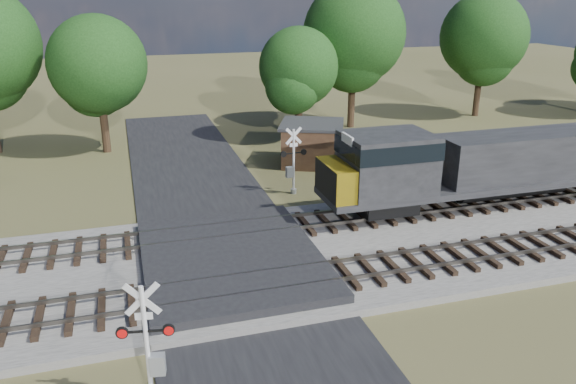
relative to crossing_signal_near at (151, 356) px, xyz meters
name	(u,v)px	position (x,y,z in m)	size (l,w,h in m)	color
ground	(234,272)	(3.56, 6.83, -1.57)	(160.00, 160.00, 0.00)	#4E4E29
ballast_bed	(447,235)	(13.56, 7.33, -1.42)	(140.00, 10.00, 0.30)	gray
road	(234,271)	(3.56, 6.83, -1.53)	(7.00, 60.00, 0.08)	black
crossing_panel	(231,260)	(3.56, 7.33, -1.25)	(7.00, 9.00, 0.62)	#262628
track_near	(325,275)	(6.69, 4.83, -1.15)	(140.00, 2.60, 0.33)	black
track_far	(287,225)	(6.69, 9.83, -1.15)	(140.00, 2.60, 0.33)	black
crossing_signal_near	(151,356)	(0.00, 0.00, 0.00)	(1.51, 0.39, 3.76)	silver
crossing_signal_far	(292,167)	(8.48, 14.93, 0.00)	(1.51, 0.34, 3.76)	silver
equipment_shed	(312,143)	(11.36, 20.04, -0.21)	(5.16, 5.16, 2.68)	#442C1D
treeline	(256,45)	(9.72, 27.98, 5.25)	(82.05, 10.66, 11.40)	black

